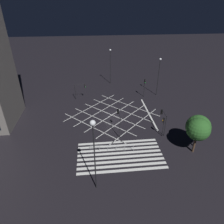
{
  "coord_description": "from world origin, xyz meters",
  "views": [
    {
      "loc": [
        -3.59,
        -34.84,
        20.72
      ],
      "look_at": [
        0.0,
        0.0,
        0.7
      ],
      "focal_mm": 32.0,
      "sensor_mm": 36.0,
      "label": 1
    }
  ],
  "objects_px": {
    "traffic_light_ne_cross": "(145,84)",
    "street_lamp_west": "(159,70)",
    "traffic_light_median_south": "(119,118)",
    "street_tree_near": "(198,127)",
    "street_tree_far": "(198,129)",
    "traffic_light_nw_main": "(81,88)",
    "street_lamp_east": "(110,61)",
    "traffic_light_se_main": "(163,123)",
    "street_lamp_far": "(94,139)",
    "traffic_light_se_cross": "(163,117)"
  },
  "relations": [
    {
      "from": "traffic_light_median_south",
      "to": "street_lamp_east",
      "type": "xyz_separation_m",
      "value": [
        0.8,
        23.62,
        3.27
      ]
    },
    {
      "from": "traffic_light_se_main",
      "to": "traffic_light_ne_cross",
      "type": "height_order",
      "value": "traffic_light_ne_cross"
    },
    {
      "from": "traffic_light_se_main",
      "to": "street_tree_near",
      "type": "height_order",
      "value": "street_tree_near"
    },
    {
      "from": "street_lamp_east",
      "to": "street_tree_far",
      "type": "relative_size",
      "value": 1.59
    },
    {
      "from": "traffic_light_nw_main",
      "to": "street_lamp_east",
      "type": "bearing_deg",
      "value": 50.07
    },
    {
      "from": "traffic_light_median_south",
      "to": "street_lamp_west",
      "type": "bearing_deg",
      "value": -37.28
    },
    {
      "from": "street_lamp_west",
      "to": "street_tree_far",
      "type": "distance_m",
      "value": 21.08
    },
    {
      "from": "traffic_light_se_main",
      "to": "traffic_light_median_south",
      "type": "height_order",
      "value": "traffic_light_median_south"
    },
    {
      "from": "street_lamp_far",
      "to": "traffic_light_median_south",
      "type": "bearing_deg",
      "value": 69.25
    },
    {
      "from": "street_lamp_west",
      "to": "street_tree_near",
      "type": "distance_m",
      "value": 19.82
    },
    {
      "from": "traffic_light_se_cross",
      "to": "street_tree_near",
      "type": "bearing_deg",
      "value": -139.24
    },
    {
      "from": "traffic_light_ne_cross",
      "to": "street_lamp_east",
      "type": "height_order",
      "value": "street_lamp_east"
    },
    {
      "from": "traffic_light_ne_cross",
      "to": "street_lamp_west",
      "type": "height_order",
      "value": "street_lamp_west"
    },
    {
      "from": "traffic_light_nw_main",
      "to": "street_tree_near",
      "type": "height_order",
      "value": "street_tree_near"
    },
    {
      "from": "traffic_light_median_south",
      "to": "street_tree_near",
      "type": "relative_size",
      "value": 0.77
    },
    {
      "from": "traffic_light_nw_main",
      "to": "street_tree_far",
      "type": "xyz_separation_m",
      "value": [
        17.73,
        -20.51,
        1.31
      ]
    },
    {
      "from": "street_lamp_west",
      "to": "street_tree_far",
      "type": "height_order",
      "value": "street_lamp_west"
    },
    {
      "from": "street_tree_near",
      "to": "street_lamp_west",
      "type": "bearing_deg",
      "value": 90.77
    },
    {
      "from": "traffic_light_nw_main",
      "to": "traffic_light_median_south",
      "type": "distance_m",
      "value": 15.97
    },
    {
      "from": "traffic_light_se_main",
      "to": "traffic_light_median_south",
      "type": "distance_m",
      "value": 7.44
    },
    {
      "from": "street_tree_near",
      "to": "street_tree_far",
      "type": "xyz_separation_m",
      "value": [
        -0.76,
        -1.33,
        0.53
      ]
    },
    {
      "from": "traffic_light_median_south",
      "to": "traffic_light_se_cross",
      "type": "bearing_deg",
      "value": -92.05
    },
    {
      "from": "traffic_light_se_cross",
      "to": "street_lamp_far",
      "type": "height_order",
      "value": "street_lamp_far"
    },
    {
      "from": "traffic_light_se_main",
      "to": "traffic_light_ne_cross",
      "type": "relative_size",
      "value": 0.83
    },
    {
      "from": "traffic_light_median_south",
      "to": "street_tree_near",
      "type": "xyz_separation_m",
      "value": [
        11.56,
        -4.79,
        0.49
      ]
    },
    {
      "from": "street_lamp_west",
      "to": "street_lamp_east",
      "type": "bearing_deg",
      "value": 140.07
    },
    {
      "from": "street_lamp_west",
      "to": "street_lamp_far",
      "type": "xyz_separation_m",
      "value": [
        -15.62,
        -26.26,
        1.22
      ]
    },
    {
      "from": "street_tree_near",
      "to": "traffic_light_ne_cross",
      "type": "bearing_deg",
      "value": 100.73
    },
    {
      "from": "street_tree_near",
      "to": "traffic_light_se_main",
      "type": "bearing_deg",
      "value": 144.97
    },
    {
      "from": "traffic_light_ne_cross",
      "to": "street_lamp_far",
      "type": "xyz_separation_m",
      "value": [
        -12.31,
        -25.54,
        4.41
      ]
    },
    {
      "from": "traffic_light_se_main",
      "to": "traffic_light_se_cross",
      "type": "distance_m",
      "value": 1.56
    },
    {
      "from": "street_tree_far",
      "to": "traffic_light_se_main",
      "type": "bearing_deg",
      "value": 129.27
    },
    {
      "from": "traffic_light_nw_main",
      "to": "traffic_light_se_cross",
      "type": "height_order",
      "value": "traffic_light_se_cross"
    },
    {
      "from": "traffic_light_ne_cross",
      "to": "traffic_light_nw_main",
      "type": "distance_m",
      "value": 14.92
    },
    {
      "from": "traffic_light_se_main",
      "to": "street_lamp_west",
      "type": "height_order",
      "value": "street_lamp_west"
    },
    {
      "from": "street_lamp_east",
      "to": "traffic_light_ne_cross",
      "type": "bearing_deg",
      "value": -52.95
    },
    {
      "from": "traffic_light_nw_main",
      "to": "street_lamp_far",
      "type": "height_order",
      "value": "street_lamp_far"
    },
    {
      "from": "traffic_light_nw_main",
      "to": "traffic_light_median_south",
      "type": "relative_size",
      "value": 0.92
    },
    {
      "from": "traffic_light_se_main",
      "to": "traffic_light_median_south",
      "type": "bearing_deg",
      "value": -13.58
    },
    {
      "from": "traffic_light_se_main",
      "to": "traffic_light_ne_cross",
      "type": "distance_m",
      "value": 15.88
    },
    {
      "from": "traffic_light_median_south",
      "to": "street_tree_near",
      "type": "height_order",
      "value": "street_tree_near"
    },
    {
      "from": "traffic_light_ne_cross",
      "to": "traffic_light_median_south",
      "type": "bearing_deg",
      "value": -29.49
    },
    {
      "from": "traffic_light_median_south",
      "to": "street_tree_near",
      "type": "distance_m",
      "value": 12.52
    },
    {
      "from": "street_lamp_east",
      "to": "street_tree_near",
      "type": "height_order",
      "value": "street_lamp_east"
    },
    {
      "from": "traffic_light_se_main",
      "to": "street_tree_near",
      "type": "distance_m",
      "value": 5.39
    },
    {
      "from": "traffic_light_nw_main",
      "to": "street_lamp_west",
      "type": "xyz_separation_m",
      "value": [
        18.23,
        0.45,
        3.51
      ]
    },
    {
      "from": "traffic_light_median_south",
      "to": "street_lamp_far",
      "type": "distance_m",
      "value": 13.0
    },
    {
      "from": "traffic_light_se_main",
      "to": "street_lamp_east",
      "type": "height_order",
      "value": "street_lamp_east"
    },
    {
      "from": "traffic_light_se_main",
      "to": "traffic_light_nw_main",
      "type": "relative_size",
      "value": 0.96
    },
    {
      "from": "street_lamp_east",
      "to": "traffic_light_se_main",
      "type": "bearing_deg",
      "value": -75.8
    }
  ]
}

